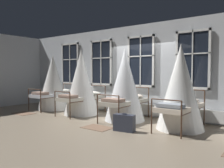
% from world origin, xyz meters
% --- Properties ---
extents(ground, '(21.83, 21.83, 0.00)m').
position_xyz_m(ground, '(0.00, 0.00, 0.00)').
color(ground, gray).
extents(back_wall_with_windows, '(11.91, 0.10, 3.20)m').
position_xyz_m(back_wall_with_windows, '(0.00, 1.21, 1.60)').
color(back_wall_with_windows, silver).
rests_on(back_wall_with_windows, ground).
extents(window_bank, '(8.29, 0.10, 2.73)m').
position_xyz_m(window_bank, '(0.00, 1.09, 1.11)').
color(window_bank, black).
rests_on(window_bank, ground).
extents(cot_first, '(1.28, 1.84, 2.23)m').
position_xyz_m(cot_first, '(-3.58, 0.12, 1.08)').
color(cot_first, '#4C3323').
rests_on(cot_first, ground).
extents(cot_second, '(1.28, 1.83, 2.36)m').
position_xyz_m(cot_second, '(-1.84, 0.03, 1.15)').
color(cot_second, '#4C3323').
rests_on(cot_second, ground).
extents(cot_third, '(1.28, 1.84, 2.29)m').
position_xyz_m(cot_third, '(0.03, 0.08, 1.11)').
color(cot_third, '#4C3323').
rests_on(cot_third, ground).
extents(cot_fourth, '(1.28, 1.83, 2.28)m').
position_xyz_m(cot_fourth, '(1.84, 0.06, 1.11)').
color(cot_fourth, '#4C3323').
rests_on(cot_fourth, ground).
extents(rug_first, '(0.80, 0.56, 0.01)m').
position_xyz_m(rug_first, '(-3.62, -1.21, 0.01)').
color(rug_first, brown).
rests_on(rug_first, ground).
extents(rug_third, '(0.81, 0.57, 0.01)m').
position_xyz_m(rug_third, '(0.00, -1.21, 0.01)').
color(rug_third, brown).
rests_on(rug_third, ground).
extents(suitcase_dark, '(0.58, 0.29, 0.47)m').
position_xyz_m(suitcase_dark, '(0.80, -1.07, 0.22)').
color(suitcase_dark, '#2D3342').
rests_on(suitcase_dark, ground).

